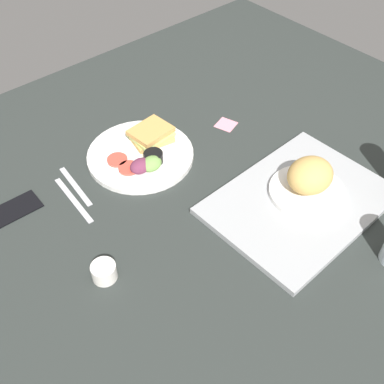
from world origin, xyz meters
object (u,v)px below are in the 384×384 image
(bread_plate_near, at_px, (309,181))
(knife, at_px, (73,200))
(espresso_cup, at_px, (104,272))
(serving_tray, at_px, (299,202))
(cell_phone, at_px, (11,210))
(fork, at_px, (75,186))
(plate_with_salad, at_px, (143,153))
(sticky_note, at_px, (226,125))

(bread_plate_near, xyz_separation_m, knife, (0.46, -0.38, -0.05))
(bread_plate_near, relative_size, espresso_cup, 3.49)
(bread_plate_near, xyz_separation_m, espresso_cup, (0.53, -0.13, -0.04))
(knife, bearing_deg, serving_tray, 51.64)
(espresso_cup, distance_m, cell_phone, 0.33)
(espresso_cup, distance_m, fork, 0.31)
(serving_tray, distance_m, plate_with_salad, 0.45)
(sticky_note, bearing_deg, espresso_cup, 20.60)
(plate_with_salad, relative_size, cell_phone, 2.07)
(espresso_cup, height_order, cell_phone, espresso_cup)
(bread_plate_near, height_order, knife, bread_plate_near)
(fork, bearing_deg, sticky_note, 87.08)
(serving_tray, xyz_separation_m, espresso_cup, (0.50, -0.14, 0.01))
(plate_with_salad, distance_m, espresso_cup, 0.41)
(knife, bearing_deg, fork, 147.04)
(espresso_cup, bearing_deg, cell_phone, -77.83)
(fork, bearing_deg, cell_phone, -94.45)
(bread_plate_near, bearing_deg, knife, -39.68)
(fork, bearing_deg, knife, -31.55)
(bread_plate_near, bearing_deg, cell_phone, -37.00)
(plate_with_salad, distance_m, sticky_note, 0.28)
(fork, xyz_separation_m, sticky_note, (-0.49, 0.07, -0.00))
(bread_plate_near, height_order, cell_phone, bread_plate_near)
(sticky_note, bearing_deg, plate_with_salad, -9.41)
(plate_with_salad, xyz_separation_m, sticky_note, (-0.28, 0.05, -0.02))
(cell_phone, bearing_deg, serving_tray, 142.76)
(fork, relative_size, cell_phone, 1.18)
(bread_plate_near, relative_size, fork, 1.15)
(plate_with_salad, xyz_separation_m, cell_phone, (0.37, -0.05, -0.01))
(knife, xyz_separation_m, cell_phone, (0.14, -0.07, 0.00))
(espresso_cup, bearing_deg, bread_plate_near, 165.94)
(espresso_cup, height_order, fork, espresso_cup)
(cell_phone, relative_size, sticky_note, 2.57)
(sticky_note, bearing_deg, bread_plate_near, 81.33)
(fork, relative_size, sticky_note, 3.04)
(espresso_cup, relative_size, sticky_note, 1.00)
(fork, distance_m, knife, 0.05)
(cell_phone, height_order, sticky_note, cell_phone)
(plate_with_salad, bearing_deg, sticky_note, 170.59)
(serving_tray, relative_size, knife, 2.37)
(serving_tray, bearing_deg, knife, -42.27)
(knife, height_order, cell_phone, cell_phone)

